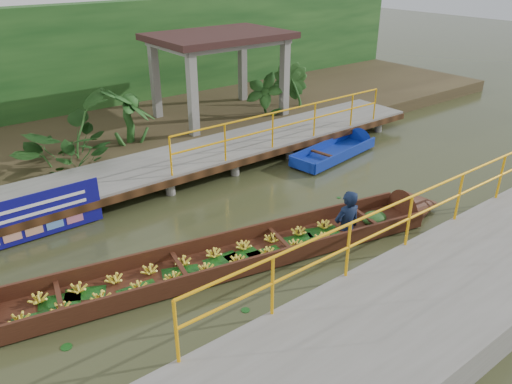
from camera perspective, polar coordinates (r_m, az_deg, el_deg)
ground at (r=11.30m, az=1.41°, el=-3.66°), size 80.00×80.00×0.00m
land_strip at (r=17.20m, az=-14.59°, el=6.90°), size 30.00×8.00×0.45m
far_dock at (r=13.67m, az=-7.58°, el=3.76°), size 16.00×2.06×1.66m
near_dock at (r=9.57m, az=22.67°, el=-9.82°), size 18.00×2.40×1.73m
pavilion at (r=16.92m, az=-4.22°, el=16.42°), size 4.40×3.00×3.00m
foliage_backdrop at (r=19.02m, az=-18.39°, el=13.77°), size 30.00×0.80×4.00m
vendor_boat at (r=9.95m, az=-0.98°, el=-6.48°), size 10.67×3.15×2.27m
moored_blue_boat at (r=15.71m, az=10.64°, el=5.22°), size 3.64×1.44×0.84m
blue_banner at (r=11.40m, az=-25.10°, el=-2.88°), size 3.30×0.04×1.03m
tropical_plants at (r=14.61m, az=-14.60°, el=8.18°), size 14.42×1.42×1.77m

